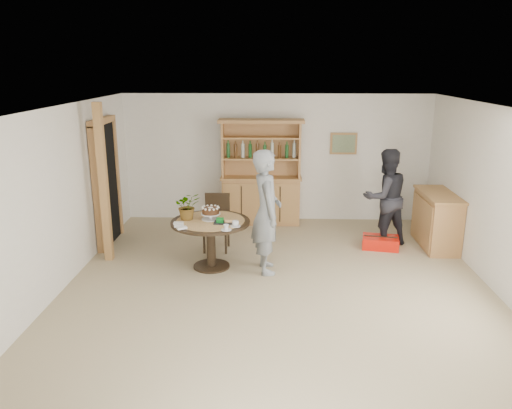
% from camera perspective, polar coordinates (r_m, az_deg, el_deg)
% --- Properties ---
extents(ground, '(7.00, 7.00, 0.00)m').
position_cam_1_polar(ground, '(6.94, 2.46, -10.24)').
color(ground, tan).
rests_on(ground, ground).
extents(room_shell, '(6.04, 7.04, 2.52)m').
position_cam_1_polar(room_shell, '(6.38, 2.67, 3.99)').
color(room_shell, white).
rests_on(room_shell, ground).
extents(doorway, '(0.13, 1.10, 2.18)m').
position_cam_1_polar(doorway, '(8.93, -16.78, 2.57)').
color(doorway, black).
rests_on(doorway, ground).
extents(pine_post, '(0.12, 0.12, 2.50)m').
position_cam_1_polar(pine_post, '(8.08, -17.04, 2.26)').
color(pine_post, '#AD7648').
rests_on(pine_post, ground).
extents(hutch, '(1.62, 0.54, 2.04)m').
position_cam_1_polar(hutch, '(9.77, 0.58, 1.82)').
color(hutch, '#B17B4B').
rests_on(hutch, ground).
extents(sideboard, '(0.54, 1.26, 0.94)m').
position_cam_1_polar(sideboard, '(9.08, 19.96, -1.65)').
color(sideboard, '#B17B4B').
rests_on(sideboard, ground).
extents(dining_table, '(1.20, 1.20, 0.76)m').
position_cam_1_polar(dining_table, '(7.63, -5.20, -2.93)').
color(dining_table, black).
rests_on(dining_table, ground).
extents(dining_chair, '(0.43, 0.43, 0.95)m').
position_cam_1_polar(dining_chair, '(8.43, -4.50, -1.57)').
color(dining_chair, black).
rests_on(dining_chair, ground).
extents(birthday_cake, '(0.30, 0.30, 0.20)m').
position_cam_1_polar(birthday_cake, '(7.59, -5.21, -0.82)').
color(birthday_cake, white).
rests_on(birthday_cake, dining_table).
extents(flower_vase, '(0.47, 0.44, 0.42)m').
position_cam_1_polar(flower_vase, '(7.62, -7.84, -0.16)').
color(flower_vase, '#3F7233').
rests_on(flower_vase, dining_table).
extents(gift_tray, '(0.30, 0.20, 0.08)m').
position_cam_1_polar(gift_tray, '(7.43, -3.71, -1.93)').
color(gift_tray, black).
rests_on(gift_tray, dining_table).
extents(coffee_cup_a, '(0.15, 0.15, 0.09)m').
position_cam_1_polar(coffee_cup_a, '(7.26, -2.37, -2.22)').
color(coffee_cup_a, silver).
rests_on(coffee_cup_a, dining_table).
extents(coffee_cup_b, '(0.15, 0.15, 0.08)m').
position_cam_1_polar(coffee_cup_b, '(7.11, -3.43, -2.67)').
color(coffee_cup_b, silver).
rests_on(coffee_cup_b, dining_table).
extents(napkins, '(0.24, 0.33, 0.03)m').
position_cam_1_polar(napkins, '(7.34, -8.71, -2.39)').
color(napkins, white).
rests_on(napkins, dining_table).
extents(teen_boy, '(0.55, 0.74, 1.86)m').
position_cam_1_polar(teen_boy, '(7.38, 1.21, -0.85)').
color(teen_boy, gray).
rests_on(teen_boy, ground).
extents(adult_person, '(0.98, 0.87, 1.68)m').
position_cam_1_polar(adult_person, '(8.83, 14.55, 0.81)').
color(adult_person, black).
rests_on(adult_person, ground).
extents(red_suitcase, '(0.66, 0.50, 0.21)m').
position_cam_1_polar(red_suitcase, '(8.81, 14.02, -4.22)').
color(red_suitcase, red).
rests_on(red_suitcase, ground).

